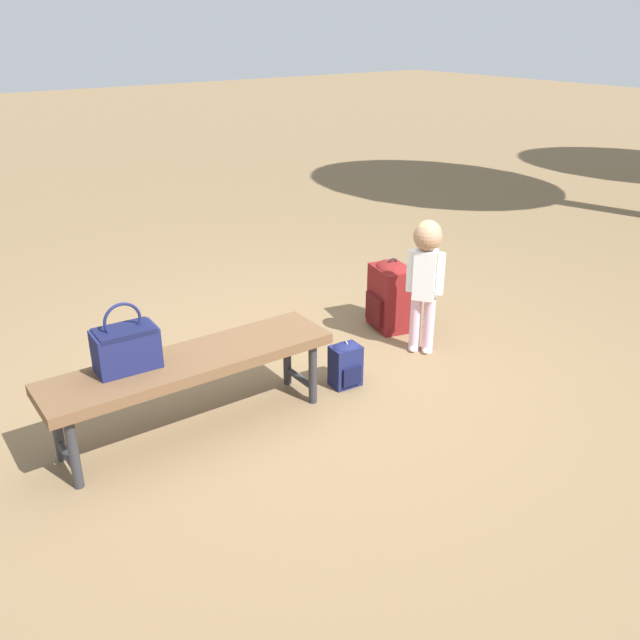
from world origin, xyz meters
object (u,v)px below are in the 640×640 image
child_standing (426,266)px  backpack_small (346,363)px  handbag (126,347)px  backpack_large (391,293)px  park_bench (191,367)px

child_standing → backpack_small: bearing=-174.4°
backpack_small → child_standing: bearing=5.6°
handbag → backpack_large: (2.10, 0.32, -0.31)m
child_standing → backpack_small: size_ratio=3.03×
child_standing → backpack_small: 0.86m
park_bench → handbag: (-0.31, 0.07, 0.18)m
park_bench → child_standing: (1.70, -0.03, 0.22)m
handbag → backpack_small: (1.30, -0.18, -0.42)m
backpack_large → handbag: bearing=-171.5°
backpack_large → backpack_small: size_ratio=1.77×
park_bench → backpack_small: size_ratio=5.25×
backpack_large → park_bench: bearing=-167.7°
handbag → backpack_small: bearing=-7.7°
handbag → backpack_large: handbag is taller
handbag → backpack_small: 1.38m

